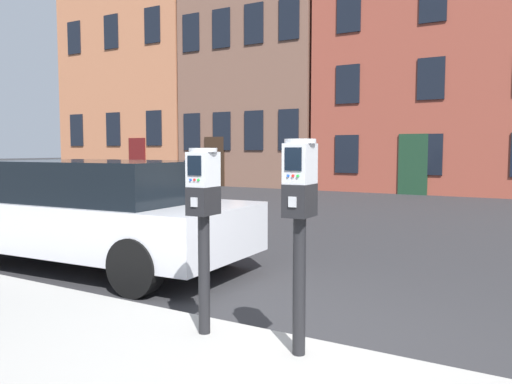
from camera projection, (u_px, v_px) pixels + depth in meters
ground_plane at (285, 362)px, 3.83m from camera, size 160.00×160.00×0.00m
parking_meter_near_kerb at (203, 207)px, 3.96m from camera, size 0.23×0.26×1.44m
parking_meter_twin_adjacent at (300, 207)px, 3.54m from camera, size 0.23×0.26×1.50m
parked_car_dark_hatchback at (92, 212)px, 6.86m from camera, size 4.52×2.06×1.42m
townhouse_brownstone at (157, 48)px, 27.49m from camera, size 7.81×6.60×13.86m
townhouse_brick_corner at (274, 45)px, 23.76m from camera, size 6.33×6.34×12.73m
townhouse_green_painted at (449, 57)px, 19.68m from camera, size 8.82×5.79×10.15m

